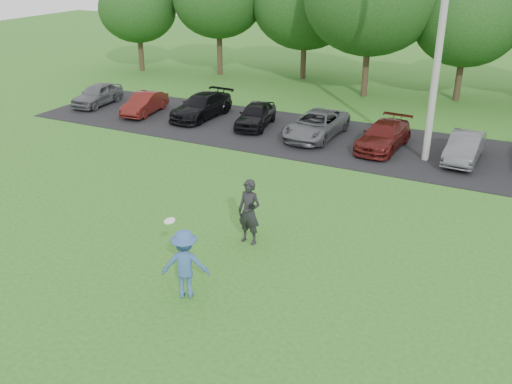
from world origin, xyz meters
TOP-DOWN VIEW (x-y plane):
  - ground at (0.00, 0.00)m, footprint 100.00×100.00m
  - parking_lot at (0.00, 13.00)m, footprint 32.00×6.50m
  - utility_pole at (3.44, 12.23)m, footprint 0.28×0.28m
  - frisbee_player at (0.03, -0.49)m, footprint 1.36×1.12m
  - camera_bystander at (0.17, 2.72)m, footprint 0.78×0.55m
  - parked_cars at (0.17, 13.05)m, footprint 30.67×4.62m
  - tree_row at (1.51, 22.76)m, footprint 42.39×9.85m

SIDE VIEW (x-z plane):
  - ground at x=0.00m, z-range 0.00..0.00m
  - parking_lot at x=0.00m, z-range 0.00..0.03m
  - parked_cars at x=0.17m, z-range 0.01..1.20m
  - frisbee_player at x=0.03m, z-range -0.19..2.02m
  - camera_bystander at x=0.17m, z-range 0.00..2.00m
  - tree_row at x=1.51m, z-range 0.59..9.23m
  - utility_pole at x=3.44m, z-range 0.00..10.24m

